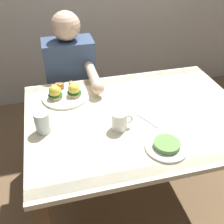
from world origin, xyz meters
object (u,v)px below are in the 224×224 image
Objects in this scene: dining_table at (137,129)px; water_glass_near at (43,123)px; diner_person at (72,82)px; eggs_benedict_plate at (65,93)px; fork at (149,121)px; coffee_mug at (120,120)px; side_plate at (167,146)px.

water_glass_near is at bearing -177.79° from dining_table.
diner_person reaches higher than water_glass_near.
eggs_benedict_plate reaches higher than fork.
coffee_mug is at bearing -10.91° from water_glass_near.
dining_table is 6.00× the size of side_plate.
side_plate is at bearing -81.84° from dining_table.
side_plate is at bearing -69.63° from diner_person.
coffee_mug is 0.38m from water_glass_near.
coffee_mug is (-0.13, -0.09, 0.16)m from dining_table.
water_glass_near reaches higher than dining_table.
coffee_mug reaches higher than side_plate.
coffee_mug is at bearing -174.40° from fork.
water_glass_near reaches higher than coffee_mug.
water_glass_near is at bearing 169.09° from coffee_mug.
diner_person reaches higher than side_plate.
water_glass_near is (-0.54, 0.06, 0.05)m from fork.
dining_table is at bearing 113.66° from fork.
water_glass_near is at bearing 153.82° from side_plate.
eggs_benedict_plate reaches higher than side_plate.
dining_table is 0.47m from eggs_benedict_plate.
eggs_benedict_plate is 0.69m from side_plate.
water_glass_near is (-0.14, -0.29, 0.02)m from eggs_benedict_plate.
eggs_benedict_plate is at bearing 64.63° from water_glass_near.
diner_person reaches higher than dining_table.
coffee_mug is 0.56× the size of side_plate.
eggs_benedict_plate is (-0.37, 0.27, 0.13)m from dining_table.
coffee_mug reaches higher than eggs_benedict_plate.
water_glass_near is at bearing -109.03° from diner_person.
dining_table is at bearing -64.35° from diner_person.
diner_person is at bearing 102.95° from coffee_mug.
coffee_mug is at bearing -77.05° from diner_person.
coffee_mug is at bearing -144.78° from dining_table.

